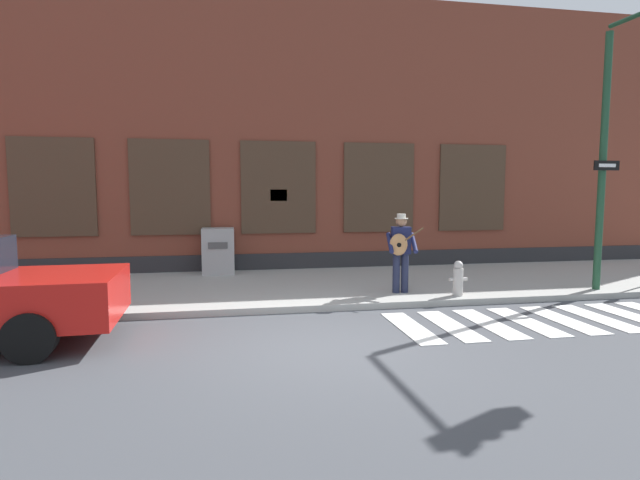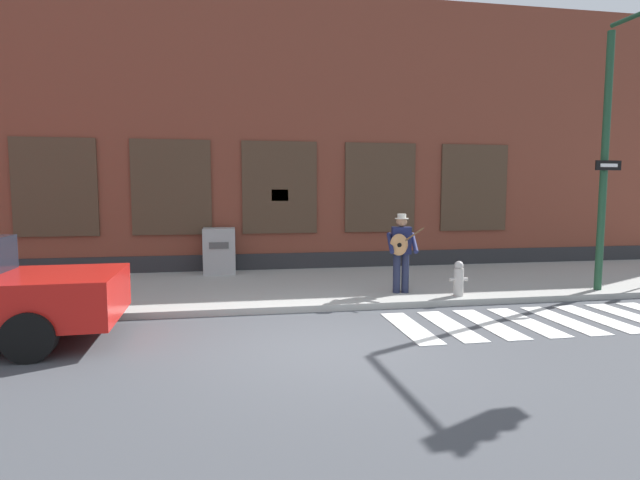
# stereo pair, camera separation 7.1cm
# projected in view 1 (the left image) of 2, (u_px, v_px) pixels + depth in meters

# --- Properties ---
(ground_plane) EXTENTS (160.00, 160.00, 0.00)m
(ground_plane) POSITION_uv_depth(u_px,v_px,m) (326.00, 347.00, 7.04)
(ground_plane) COLOR #424449
(sidewalk) EXTENTS (28.00, 4.41, 0.13)m
(sidewalk) POSITION_uv_depth(u_px,v_px,m) (289.00, 287.00, 11.19)
(sidewalk) COLOR #9E9E99
(sidewalk) RESTS_ON ground
(building_backdrop) EXTENTS (28.00, 4.06, 7.33)m
(building_backdrop) POSITION_uv_depth(u_px,v_px,m) (271.00, 142.00, 14.94)
(building_backdrop) COLOR brown
(building_backdrop) RESTS_ON ground
(crosswalk) EXTENTS (5.20, 1.90, 0.01)m
(crosswalk) POSITION_uv_depth(u_px,v_px,m) (544.00, 321.00, 8.48)
(crosswalk) COLOR silver
(crosswalk) RESTS_ON ground
(busker) EXTENTS (0.72, 0.59, 1.62)m
(busker) POSITION_uv_depth(u_px,v_px,m) (401.00, 248.00, 10.12)
(busker) COLOR #1E233D
(busker) RESTS_ON sidewalk
(utility_box) EXTENTS (0.79, 0.67, 1.15)m
(utility_box) POSITION_uv_depth(u_px,v_px,m) (218.00, 251.00, 12.55)
(utility_box) COLOR #9E9E9E
(utility_box) RESTS_ON sidewalk
(fire_hydrant) EXTENTS (0.38, 0.20, 0.70)m
(fire_hydrant) POSITION_uv_depth(u_px,v_px,m) (458.00, 278.00, 9.91)
(fire_hydrant) COLOR #B2ADA8
(fire_hydrant) RESTS_ON sidewalk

